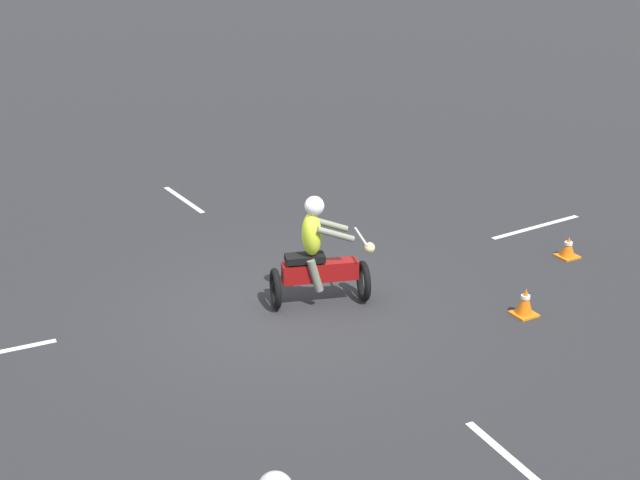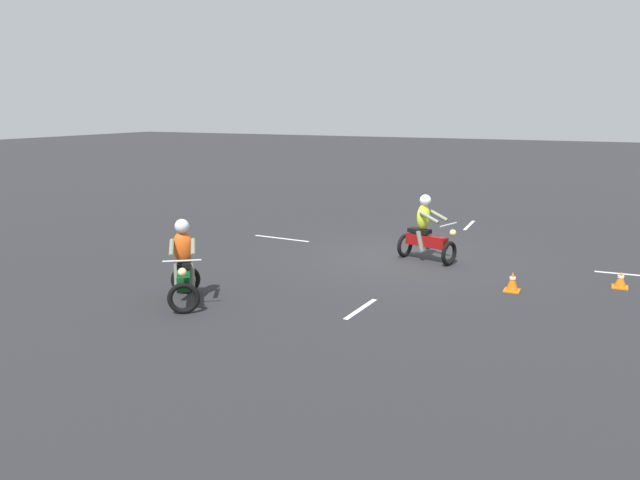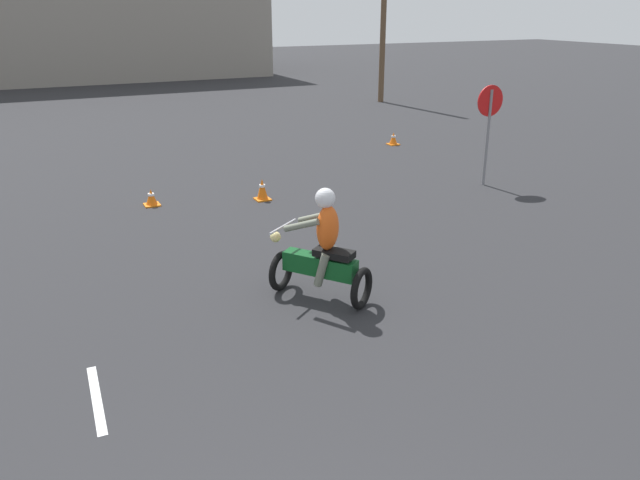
{
  "view_description": "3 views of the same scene",
  "coord_description": "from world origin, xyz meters",
  "views": [
    {
      "loc": [
        5.12,
        10.16,
        5.75
      ],
      "look_at": [
        -0.59,
        -0.03,
        1.0
      ],
      "focal_mm": 50.0,
      "sensor_mm": 36.0,
      "label": 1
    },
    {
      "loc": [
        -4.75,
        14.68,
        3.78
      ],
      "look_at": [
        1.06,
        2.64,
        0.9
      ],
      "focal_mm": 35.0,
      "sensor_mm": 36.0,
      "label": 2
    },
    {
      "loc": [
        -0.86,
        -1.98,
        3.96
      ],
      "look_at": [
        2.7,
        5.31,
        0.9
      ],
      "focal_mm": 35.0,
      "sensor_mm": 36.0,
      "label": 3
    }
  ],
  "objects": [
    {
      "name": "ground_plane",
      "position": [
        0.0,
        0.0,
        0.0
      ],
      "size": [
        120.0,
        120.0,
        0.0
      ],
      "primitive_type": "plane",
      "color": "#28282B"
    },
    {
      "name": "motorcycle_rider_foreground",
      "position": [
        -0.55,
        -0.04,
        0.73
      ],
      "size": [
        1.55,
        1.02,
        1.66
      ],
      "rotation": [
        0.0,
        0.0,
        1.26
      ],
      "color": "black",
      "rests_on": "ground"
    },
    {
      "name": "motorcycle_rider_background",
      "position": [
        2.72,
        5.28,
        0.73
      ],
      "size": [
        1.31,
        1.49,
        1.66
      ],
      "rotation": [
        0.0,
        0.0,
        0.63
      ],
      "color": "black",
      "rests_on": "ground"
    },
    {
      "name": "traffic_cone_near_right",
      "position": [
        -2.94,
        1.71,
        0.2
      ],
      "size": [
        0.32,
        0.32,
        0.42
      ],
      "color": "orange",
      "rests_on": "ground"
    },
    {
      "name": "traffic_cone_far_right",
      "position": [
        -4.96,
        0.45,
        0.17
      ],
      "size": [
        0.32,
        0.32,
        0.36
      ],
      "color": "orange",
      "rests_on": "ground"
    },
    {
      "name": "lane_stripe_e",
      "position": [
        3.97,
        -0.83,
        0.0
      ],
      "size": [
        1.84,
        0.21,
        0.01
      ],
      "primitive_type": "cube",
      "rotation": [
        0.0,
        0.0,
        1.51
      ],
      "color": "silver",
      "rests_on": "ground"
    },
    {
      "name": "lane_stripe_n",
      "position": [
        -0.54,
        4.16,
        0.0
      ],
      "size": [
        0.16,
        1.36,
        0.01
      ],
      "primitive_type": "cube",
      "rotation": [
        0.0,
        0.0,
        3.1
      ],
      "color": "silver",
      "rests_on": "ground"
    },
    {
      "name": "lane_stripe_s",
      "position": [
        -0.5,
        -5.27,
        0.0
      ],
      "size": [
        0.19,
        1.73,
        0.01
      ],
      "primitive_type": "cube",
      "rotation": [
        0.0,
        0.0,
        6.33
      ],
      "color": "silver",
      "rests_on": "ground"
    }
  ]
}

